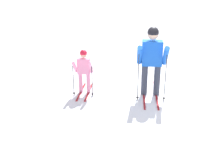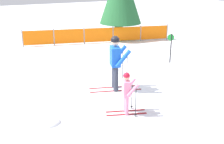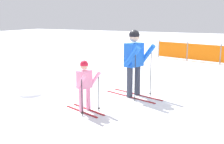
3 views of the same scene
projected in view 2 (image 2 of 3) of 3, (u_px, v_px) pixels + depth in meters
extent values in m
plane|color=white|center=(115.00, 86.00, 9.69)|extent=(60.00, 60.00, 0.00)
cube|color=maroon|center=(114.00, 87.00, 9.60)|extent=(1.65, 0.56, 0.02)
cube|color=maroon|center=(116.00, 91.00, 9.30)|extent=(1.65, 0.56, 0.02)
cylinder|color=#333847|center=(114.00, 76.00, 9.46)|extent=(0.16, 0.16, 0.81)
cylinder|color=#333847|center=(116.00, 79.00, 9.16)|extent=(0.16, 0.16, 0.81)
cube|color=blue|center=(115.00, 56.00, 9.08)|extent=(0.43, 0.57, 0.63)
cylinder|color=blue|center=(119.00, 53.00, 9.40)|extent=(0.52, 0.28, 0.59)
cylinder|color=blue|center=(123.00, 59.00, 8.81)|extent=(0.52, 0.28, 0.59)
sphere|color=#D8AD8C|center=(115.00, 42.00, 8.92)|extent=(0.27, 0.27, 0.27)
sphere|color=black|center=(115.00, 40.00, 8.90)|extent=(0.28, 0.28, 0.28)
cylinder|color=black|center=(123.00, 68.00, 9.61)|extent=(0.02, 0.02, 1.27)
cylinder|color=black|center=(122.00, 83.00, 9.79)|extent=(0.07, 0.07, 0.01)
cylinder|color=black|center=(127.00, 74.00, 8.99)|extent=(0.02, 0.02, 1.27)
cylinder|color=black|center=(127.00, 91.00, 9.17)|extent=(0.07, 0.07, 0.01)
cube|color=maroon|center=(125.00, 111.00, 7.92)|extent=(1.07, 0.41, 0.02)
cube|color=maroon|center=(127.00, 114.00, 7.72)|extent=(1.07, 0.41, 0.02)
cylinder|color=pink|center=(125.00, 102.00, 7.83)|extent=(0.11, 0.11, 0.53)
cylinder|color=pink|center=(127.00, 105.00, 7.63)|extent=(0.11, 0.11, 0.53)
cube|color=pink|center=(126.00, 88.00, 7.58)|extent=(0.29, 0.37, 0.41)
cylinder|color=pink|center=(130.00, 84.00, 7.79)|extent=(0.35, 0.19, 0.37)
cylinder|color=pink|center=(133.00, 90.00, 7.40)|extent=(0.35, 0.19, 0.37)
sphere|color=#D8AD8C|center=(127.00, 77.00, 7.47)|extent=(0.18, 0.18, 0.18)
sphere|color=red|center=(127.00, 76.00, 7.46)|extent=(0.19, 0.19, 0.19)
cylinder|color=black|center=(132.00, 95.00, 7.95)|extent=(0.02, 0.02, 0.83)
cylinder|color=black|center=(132.00, 107.00, 8.06)|extent=(0.07, 0.07, 0.01)
cylinder|color=black|center=(136.00, 103.00, 7.49)|extent=(0.02, 0.02, 0.83)
cylinder|color=black|center=(135.00, 115.00, 7.60)|extent=(0.07, 0.07, 0.01)
cylinder|color=gray|center=(22.00, 38.00, 14.86)|extent=(0.06, 0.06, 0.92)
cylinder|color=gray|center=(54.00, 37.00, 15.21)|extent=(0.06, 0.06, 0.92)
cylinder|color=gray|center=(84.00, 36.00, 15.55)|extent=(0.06, 0.06, 0.92)
cylinder|color=gray|center=(113.00, 34.00, 15.89)|extent=(0.06, 0.06, 0.92)
cylinder|color=gray|center=(141.00, 33.00, 16.23)|extent=(0.06, 0.06, 0.92)
cylinder|color=gray|center=(167.00, 32.00, 16.58)|extent=(0.06, 0.06, 0.92)
cube|color=orange|center=(38.00, 38.00, 15.04)|extent=(1.60, 0.44, 0.77)
cube|color=orange|center=(69.00, 36.00, 15.38)|extent=(1.60, 0.44, 0.77)
cube|color=orange|center=(99.00, 35.00, 15.72)|extent=(1.60, 0.44, 0.77)
cube|color=orange|center=(127.00, 34.00, 16.06)|extent=(1.60, 0.44, 0.77)
cube|color=orange|center=(154.00, 32.00, 16.41)|extent=(1.60, 0.44, 0.77)
cylinder|color=#4C3823|center=(116.00, 27.00, 18.36)|extent=(0.26, 0.26, 0.81)
cylinder|color=#4C3823|center=(120.00, 31.00, 16.70)|extent=(0.31, 0.31, 0.96)
cylinder|color=black|center=(171.00, 48.00, 12.13)|extent=(0.05, 0.05, 1.28)
cylinder|color=green|center=(171.00, 37.00, 11.97)|extent=(0.24, 0.18, 0.28)
ellipsoid|color=white|center=(47.00, 123.00, 7.27)|extent=(0.72, 0.61, 0.29)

